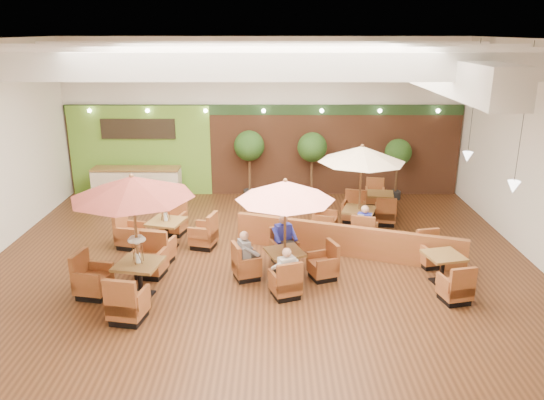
{
  "coord_description": "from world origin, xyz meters",
  "views": [
    {
      "loc": [
        0.33,
        -12.57,
        5.72
      ],
      "look_at": [
        0.3,
        0.5,
        1.5
      ],
      "focal_mm": 35.0,
      "sensor_mm": 36.0,
      "label": 1
    }
  ],
  "objects_px": {
    "table_0": "(131,211)",
    "topiary_1": "(312,150)",
    "table_3": "(167,233)",
    "table_4": "(442,269)",
    "topiary_0": "(249,149)",
    "booth_divider": "(346,241)",
    "diner_4": "(365,222)",
    "service_counter": "(137,184)",
    "topiary_2": "(398,155)",
    "diner_0": "(286,267)",
    "table_1": "(285,211)",
    "table_5": "(380,204)",
    "diner_1": "(284,235)",
    "table_2": "(359,170)",
    "diner_3": "(365,221)",
    "diner_2": "(246,250)"
  },
  "relations": [
    {
      "from": "table_0",
      "to": "topiary_1",
      "type": "bearing_deg",
      "value": 69.41
    },
    {
      "from": "table_3",
      "to": "table_4",
      "type": "height_order",
      "value": "table_3"
    },
    {
      "from": "topiary_0",
      "to": "booth_divider",
      "type": "bearing_deg",
      "value": -60.99
    },
    {
      "from": "diner_4",
      "to": "table_3",
      "type": "bearing_deg",
      "value": -165.47
    },
    {
      "from": "service_counter",
      "to": "topiary_2",
      "type": "xyz_separation_m",
      "value": [
        9.04,
        0.2,
        1.02
      ]
    },
    {
      "from": "table_0",
      "to": "diner_0",
      "type": "distance_m",
      "value": 3.56
    },
    {
      "from": "booth_divider",
      "to": "topiary_2",
      "type": "height_order",
      "value": "topiary_2"
    },
    {
      "from": "table_1",
      "to": "topiary_0",
      "type": "distance_m",
      "value": 6.4
    },
    {
      "from": "table_5",
      "to": "diner_1",
      "type": "height_order",
      "value": "diner_1"
    },
    {
      "from": "topiary_0",
      "to": "topiary_2",
      "type": "xyz_separation_m",
      "value": [
        5.14,
        -0.0,
        -0.21
      ]
    },
    {
      "from": "table_0",
      "to": "topiary_0",
      "type": "bearing_deg",
      "value": 83.63
    },
    {
      "from": "table_2",
      "to": "diner_0",
      "type": "xyz_separation_m",
      "value": [
        -2.14,
        -3.85,
        -1.19
      ]
    },
    {
      "from": "table_2",
      "to": "diner_4",
      "type": "distance_m",
      "value": 1.54
    },
    {
      "from": "table_1",
      "to": "topiary_2",
      "type": "height_order",
      "value": "table_1"
    },
    {
      "from": "table_0",
      "to": "diner_4",
      "type": "xyz_separation_m",
      "value": [
        5.52,
        2.86,
        -1.28
      ]
    },
    {
      "from": "table_5",
      "to": "diner_4",
      "type": "height_order",
      "value": "diner_4"
    },
    {
      "from": "table_3",
      "to": "table_4",
      "type": "relative_size",
      "value": 1.09
    },
    {
      "from": "service_counter",
      "to": "diner_3",
      "type": "distance_m",
      "value": 8.33
    },
    {
      "from": "table_4",
      "to": "table_2",
      "type": "bearing_deg",
      "value": 103.01
    },
    {
      "from": "booth_divider",
      "to": "diner_3",
      "type": "bearing_deg",
      "value": 65.42
    },
    {
      "from": "table_3",
      "to": "table_4",
      "type": "xyz_separation_m",
      "value": [
        6.89,
        -2.1,
        -0.09
      ]
    },
    {
      "from": "table_5",
      "to": "topiary_0",
      "type": "distance_m",
      "value": 4.8
    },
    {
      "from": "topiary_0",
      "to": "topiary_1",
      "type": "distance_m",
      "value": 2.17
    },
    {
      "from": "table_3",
      "to": "diner_3",
      "type": "xyz_separation_m",
      "value": [
        5.39,
        0.06,
        0.31
      ]
    },
    {
      "from": "topiary_0",
      "to": "topiary_1",
      "type": "xyz_separation_m",
      "value": [
        2.17,
        0.0,
        -0.05
      ]
    },
    {
      "from": "service_counter",
      "to": "booth_divider",
      "type": "bearing_deg",
      "value": -35.51
    },
    {
      "from": "topiary_0",
      "to": "diner_3",
      "type": "distance_m",
      "value": 5.57
    },
    {
      "from": "table_0",
      "to": "table_5",
      "type": "relative_size",
      "value": 1.15
    },
    {
      "from": "service_counter",
      "to": "diner_1",
      "type": "bearing_deg",
      "value": -46.05
    },
    {
      "from": "service_counter",
      "to": "diner_1",
      "type": "height_order",
      "value": "diner_1"
    },
    {
      "from": "table_3",
      "to": "table_5",
      "type": "relative_size",
      "value": 1.11
    },
    {
      "from": "table_1",
      "to": "table_4",
      "type": "relative_size",
      "value": 1.02
    },
    {
      "from": "topiary_2",
      "to": "diner_1",
      "type": "relative_size",
      "value": 2.63
    },
    {
      "from": "table_3",
      "to": "service_counter",
      "type": "bearing_deg",
      "value": 127.96
    },
    {
      "from": "booth_divider",
      "to": "topiary_1",
      "type": "bearing_deg",
      "value": 116.15
    },
    {
      "from": "table_0",
      "to": "table_4",
      "type": "bearing_deg",
      "value": 16.31
    },
    {
      "from": "service_counter",
      "to": "table_0",
      "type": "relative_size",
      "value": 1.04
    },
    {
      "from": "service_counter",
      "to": "table_4",
      "type": "relative_size",
      "value": 1.18
    },
    {
      "from": "service_counter",
      "to": "diner_4",
      "type": "xyz_separation_m",
      "value": [
        7.22,
        -4.15,
        0.16
      ]
    },
    {
      "from": "table_0",
      "to": "diner_2",
      "type": "distance_m",
      "value": 2.87
    },
    {
      "from": "booth_divider",
      "to": "table_3",
      "type": "bearing_deg",
      "value": -166.73
    },
    {
      "from": "table_0",
      "to": "topiary_1",
      "type": "height_order",
      "value": "table_0"
    },
    {
      "from": "booth_divider",
      "to": "diner_3",
      "type": "distance_m",
      "value": 0.88
    },
    {
      "from": "service_counter",
      "to": "diner_3",
      "type": "bearing_deg",
      "value": -29.9
    },
    {
      "from": "table_2",
      "to": "diner_4",
      "type": "bearing_deg",
      "value": -68.71
    },
    {
      "from": "diner_1",
      "to": "table_0",
      "type": "bearing_deg",
      "value": 5.69
    },
    {
      "from": "table_4",
      "to": "diner_3",
      "type": "height_order",
      "value": "diner_3"
    },
    {
      "from": "table_2",
      "to": "diner_2",
      "type": "bearing_deg",
      "value": -118.73
    },
    {
      "from": "diner_1",
      "to": "diner_2",
      "type": "bearing_deg",
      "value": 22.0
    },
    {
      "from": "table_1",
      "to": "topiary_1",
      "type": "distance_m",
      "value": 6.4
    }
  ]
}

